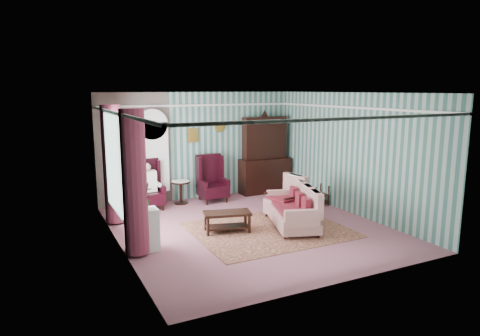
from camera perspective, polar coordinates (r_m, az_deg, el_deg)
name	(u,v)px	position (r m, az deg, el deg)	size (l,w,h in m)	color
floor	(250,228)	(9.40, 1.36, -7.99)	(6.00, 6.00, 0.00)	#8B505E
room_shell	(220,137)	(8.86, -2.67, 4.18)	(5.53, 6.02, 2.91)	#366258
bookcase	(153,162)	(11.24, -11.52, 0.76)	(0.80, 0.28, 2.24)	silver
dresser_hutch	(265,152)	(12.34, 3.36, 2.09)	(1.50, 0.56, 2.36)	black
wingback_left	(148,185)	(10.91, -12.17, -2.21)	(0.76, 0.80, 1.25)	black
wingback_right	(213,178)	(11.44, -3.65, -1.40)	(0.76, 0.80, 1.25)	black
seated_woman	(148,186)	(10.91, -12.16, -2.39)	(0.44, 0.40, 1.18)	beige
round_side_table	(181,192)	(11.36, -7.89, -3.25)	(0.50, 0.50, 0.60)	black
nest_table	(318,195)	(11.33, 10.39, -3.52)	(0.45, 0.38, 0.54)	black
plant_stand	(143,230)	(8.20, -12.80, -8.09)	(0.55, 0.35, 0.80)	silver
rug	(269,230)	(9.28, 3.88, -8.21)	(3.20, 2.60, 0.01)	#46171E
sofa	(292,205)	(9.44, 6.95, -4.87)	(1.85, 0.96, 0.98)	beige
floral_armchair	(285,196)	(10.04, 6.06, -3.76)	(0.82, 0.83, 1.04)	#B8AC8F
coffee_table	(227,222)	(9.08, -1.72, -7.21)	(0.99, 0.47, 0.44)	black
potted_plant_a	(143,199)	(7.89, -12.83, -4.04)	(0.42, 0.36, 0.47)	#17491A
potted_plant_b	(143,195)	(8.17, -12.82, -3.51)	(0.26, 0.21, 0.47)	#1D4716
potted_plant_c	(134,198)	(8.09, -13.98, -3.96)	(0.23, 0.23, 0.40)	#224916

